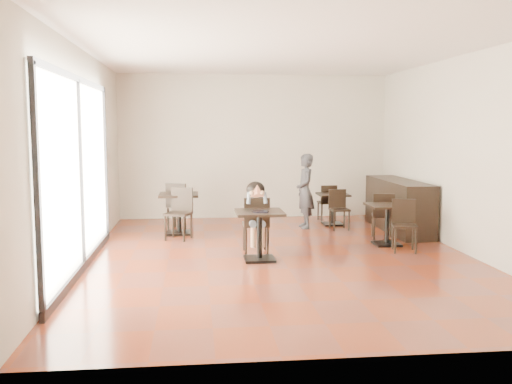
{
  "coord_description": "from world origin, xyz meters",
  "views": [
    {
      "loc": [
        -1.33,
        -8.75,
        2.04
      ],
      "look_at": [
        -0.36,
        0.28,
        1.0
      ],
      "focal_mm": 40.0,
      "sensor_mm": 36.0,
      "label": 1
    }
  ],
  "objects": [
    {
      "name": "chair_left_b",
      "position": [
        -1.64,
        1.55,
        0.47
      ],
      "size": [
        0.54,
        0.54,
        0.93
      ],
      "primitive_type": null,
      "rotation": [
        0.0,
        0.0,
        -0.37
      ],
      "color": "black",
      "rests_on": "floor"
    },
    {
      "name": "child_chair",
      "position": [
        -0.36,
        0.33,
        0.46
      ],
      "size": [
        0.41,
        0.41,
        0.92
      ],
      "primitive_type": null,
      "rotation": [
        0.0,
        0.0,
        3.14
      ],
      "color": "black",
      "rests_on": "floor"
    },
    {
      "name": "child",
      "position": [
        -0.36,
        0.33,
        0.58
      ],
      "size": [
        0.41,
        0.58,
        1.16
      ],
      "primitive_type": null,
      "color": "gray",
      "rests_on": "child_chair"
    },
    {
      "name": "chair_mid_a",
      "position": [
        2.07,
        1.23,
        0.43
      ],
      "size": [
        0.46,
        0.46,
        0.85
      ],
      "primitive_type": null,
      "rotation": [
        0.0,
        0.0,
        2.92
      ],
      "color": "black",
      "rests_on": "floor"
    },
    {
      "name": "ceiling",
      "position": [
        0.0,
        0.0,
        3.2
      ],
      "size": [
        6.0,
        8.0,
        0.01
      ],
      "primitive_type": "cube",
      "color": "white",
      "rests_on": "floor"
    },
    {
      "name": "wall_right",
      "position": [
        3.0,
        0.0,
        1.6
      ],
      "size": [
        0.01,
        8.0,
        3.2
      ],
      "primitive_type": "cube",
      "color": "beige",
      "rests_on": "floor"
    },
    {
      "name": "plate",
      "position": [
        -0.36,
        -0.32,
        0.77
      ],
      "size": [
        0.26,
        0.26,
        0.02
      ],
      "primitive_type": "cylinder",
      "color": "black",
      "rests_on": "child_table"
    },
    {
      "name": "cafe_table_back",
      "position": [
        1.52,
        2.79,
        0.33
      ],
      "size": [
        0.65,
        0.65,
        0.66
      ],
      "primitive_type": null,
      "rotation": [
        0.0,
        0.0,
        0.05
      ],
      "color": "black",
      "rests_on": "floor"
    },
    {
      "name": "cafe_table_left",
      "position": [
        -1.64,
        2.1,
        0.39
      ],
      "size": [
        0.95,
        0.95,
        0.78
      ],
      "primitive_type": null,
      "rotation": [
        0.0,
        0.0,
        -0.37
      ],
      "color": "black",
      "rests_on": "floor"
    },
    {
      "name": "wall_front",
      "position": [
        0.0,
        -4.0,
        1.6
      ],
      "size": [
        6.0,
        0.01,
        3.2
      ],
      "primitive_type": "cube",
      "color": "beige",
      "rests_on": "floor"
    },
    {
      "name": "cafe_table_mid",
      "position": [
        1.96,
        0.68,
        0.35
      ],
      "size": [
        0.8,
        0.8,
        0.71
      ],
      "primitive_type": null,
      "rotation": [
        0.0,
        0.0,
        -0.23
      ],
      "color": "black",
      "rests_on": "floor"
    },
    {
      "name": "wall_back",
      "position": [
        0.0,
        4.0,
        1.6
      ],
      "size": [
        6.0,
        0.01,
        3.2
      ],
      "primitive_type": "cube",
      "color": "beige",
      "rests_on": "floor"
    },
    {
      "name": "adult_patron",
      "position": [
        0.87,
        2.49,
        0.75
      ],
      "size": [
        0.39,
        0.57,
        1.5
      ],
      "primitive_type": "imported",
      "rotation": [
        0.0,
        0.0,
        -1.52
      ],
      "color": "#39393E",
      "rests_on": "floor"
    },
    {
      "name": "chair_back_a",
      "position": [
        1.52,
        3.34,
        0.39
      ],
      "size": [
        0.37,
        0.37,
        0.79
      ],
      "primitive_type": null,
      "rotation": [
        0.0,
        0.0,
        3.19
      ],
      "color": "black",
      "rests_on": "floor"
    },
    {
      "name": "service_counter",
      "position": [
        2.65,
        2.0,
        0.5
      ],
      "size": [
        0.6,
        2.4,
        1.0
      ],
      "primitive_type": "cube",
      "color": "black",
      "rests_on": "floor"
    },
    {
      "name": "chair_back_b",
      "position": [
        1.52,
        2.24,
        0.39
      ],
      "size": [
        0.37,
        0.37,
        0.79
      ],
      "primitive_type": null,
      "rotation": [
        0.0,
        0.0,
        0.05
      ],
      "color": "black",
      "rests_on": "floor"
    },
    {
      "name": "floor",
      "position": [
        0.0,
        0.0,
        0.0
      ],
      "size": [
        6.0,
        8.0,
        0.01
      ],
      "primitive_type": "cube",
      "color": "maroon",
      "rests_on": "ground"
    },
    {
      "name": "storefront_window",
      "position": [
        -2.97,
        -0.5,
        1.4
      ],
      "size": [
        0.04,
        4.5,
        2.6
      ],
      "primitive_type": "cube",
      "color": "white",
      "rests_on": "floor"
    },
    {
      "name": "chair_left_a",
      "position": [
        -1.64,
        2.65,
        0.47
      ],
      "size": [
        0.54,
        0.54,
        0.93
      ],
      "primitive_type": null,
      "rotation": [
        0.0,
        0.0,
        2.78
      ],
      "color": "black",
      "rests_on": "floor"
    },
    {
      "name": "wall_left",
      "position": [
        -3.0,
        0.0,
        1.6
      ],
      "size": [
        0.01,
        8.0,
        3.2
      ],
      "primitive_type": "cube",
      "color": "beige",
      "rests_on": "floor"
    },
    {
      "name": "pizza_slice",
      "position": [
        -0.36,
        0.14,
        1.0
      ],
      "size": [
        0.27,
        0.21,
        0.06
      ],
      "primitive_type": null,
      "color": "#EBC681",
      "rests_on": "child"
    },
    {
      "name": "child_table",
      "position": [
        -0.36,
        -0.22,
        0.38
      ],
      "size": [
        0.72,
        0.72,
        0.76
      ],
      "primitive_type": null,
      "color": "black",
      "rests_on": "floor"
    },
    {
      "name": "chair_mid_b",
      "position": [
        2.07,
        0.13,
        0.43
      ],
      "size": [
        0.46,
        0.46,
        0.85
      ],
      "primitive_type": null,
      "rotation": [
        0.0,
        0.0,
        -0.23
      ],
      "color": "black",
      "rests_on": "floor"
    }
  ]
}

